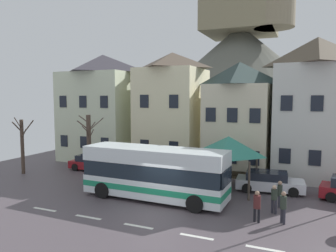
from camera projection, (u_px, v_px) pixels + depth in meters
ground_plane at (155, 214)px, 17.43m from camera, size 40.00×60.00×0.07m
townhouse_00 at (104, 107)px, 32.75m from camera, size 6.99×6.64×10.57m
townhouse_01 at (172, 109)px, 29.41m from camera, size 5.40×5.94×10.34m
townhouse_02 at (239, 118)px, 26.77m from camera, size 5.06×5.32×9.21m
townhouse_03 at (315, 108)px, 24.95m from camera, size 5.91×6.50×10.91m
hilltop_castle at (239, 79)px, 50.10m from camera, size 40.49×40.49×24.11m
transit_bus at (155, 174)px, 19.74m from camera, size 9.13×2.78×3.21m
bus_shelter at (229, 146)px, 21.52m from camera, size 3.60×3.60×3.70m
parked_car_01 at (95, 163)px, 27.67m from camera, size 4.37×2.04×1.30m
parked_car_02 at (269, 182)px, 21.51m from camera, size 4.50×2.25×1.33m
pedestrian_00 at (283, 205)px, 15.95m from camera, size 0.32×0.32×1.65m
pedestrian_01 at (257, 203)px, 16.12m from camera, size 0.36×0.36×1.63m
pedestrian_02 at (274, 197)px, 17.36m from camera, size 0.33×0.33×1.58m
pedestrian_03 at (280, 192)px, 18.39m from camera, size 0.29×0.31×1.53m
public_bench at (237, 177)px, 23.43m from camera, size 1.68×0.48×0.87m
bare_tree_00 at (22, 145)px, 26.25m from camera, size 1.60×1.59×4.74m
bare_tree_01 at (89, 146)px, 24.17m from camera, size 1.49×2.21×4.98m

